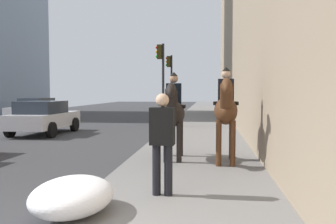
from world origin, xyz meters
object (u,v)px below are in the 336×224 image
Objects in this scene: mounted_horse_far at (226,109)px; car_far_lane at (44,117)px; mounted_horse_near at (173,112)px; traffic_light_far_curb at (170,77)px; pedestrian_greeting at (162,137)px; traffic_light_near_curb at (161,72)px; car_near_lane at (35,109)px.

mounted_horse_far is 0.59× the size of car_far_lane.
mounted_horse_near is 14.22m from traffic_light_far_curb.
pedestrian_greeting is at bearing -174.21° from traffic_light_far_curb.
car_far_lane is (5.73, 6.21, -0.59)m from mounted_horse_near.
mounted_horse_near is 0.96× the size of mounted_horse_far.
traffic_light_near_curb is at bearing 10.53° from pedestrian_greeting.
traffic_light_near_curb reaches higher than car_far_lane.
traffic_light_far_curb is (17.22, 1.75, 1.68)m from pedestrian_greeting.
pedestrian_greeting is (-2.84, 1.16, -0.33)m from mounted_horse_far.
car_far_lane is 9.72m from traffic_light_far_curb.
traffic_light_far_curb reaches higher than car_far_lane.
car_far_lane is 0.95× the size of traffic_light_far_curb.
mounted_horse_far is at bearing -168.56° from traffic_light_far_curb.
traffic_light_near_curb reaches higher than mounted_horse_far.
traffic_light_far_curb is at bearing -166.76° from mounted_horse_far.
traffic_light_far_curb is (5.42, 0.16, -0.02)m from traffic_light_near_curb.
pedestrian_greeting is at bearing 0.22° from mounted_horse_near.
traffic_light_near_curb is 5.42m from traffic_light_far_curb.
car_near_lane is at bearing 67.31° from traffic_light_near_curb.
pedestrian_greeting is at bearing 35.36° from car_near_lane.
mounted_horse_near reaches higher than car_far_lane.
car_far_lane is at bearing 121.37° from traffic_light_near_curb.
car_near_lane is at bearing -143.14° from mounted_horse_near.
traffic_light_near_curb is 1.01× the size of traffic_light_far_curb.
car_far_lane is 0.94× the size of traffic_light_near_curb.
pedestrian_greeting is at bearing -20.49° from mounted_horse_far.
traffic_light_far_curb is at bearing 1.66° from traffic_light_near_curb.
car_near_lane is 7.34m from car_far_lane.
mounted_horse_far reaches higher than car_far_lane.
mounted_horse_far is 9.67m from car_far_lane.
traffic_light_far_curb is at bearing -175.58° from mounted_horse_near.
traffic_light_near_curb reaches higher than car_near_lane.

